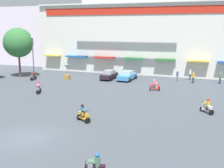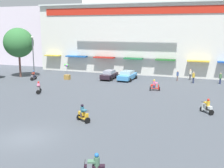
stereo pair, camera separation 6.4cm
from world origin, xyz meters
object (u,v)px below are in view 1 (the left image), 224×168
Objects in this scene: parked_car_0 at (109,75)px; scooter_rider_2 at (207,107)px; scooter_rider_1 at (39,88)px; streetlamp_near at (33,54)px; plaza_tree_0 at (18,43)px; pedestrian_3 at (193,77)px; balloon_vendor_cart at (67,73)px; pedestrian_0 at (190,74)px; parked_car_1 at (127,75)px; scooter_rider_5 at (83,115)px; pedestrian_4 at (177,75)px; scooter_rider_4 at (33,76)px; scooter_rider_3 at (155,86)px; scooter_rider_0 at (96,168)px; pedestrian_1 at (220,78)px.

scooter_rider_2 is at bearing -42.23° from parked_car_0.
scooter_rider_1 is 0.22× the size of streetlamp_near.
plaza_tree_0 is 28.00m from pedestrian_3.
pedestrian_0 is at bearing 18.64° from balloon_vendor_cart.
parked_car_0 is at bearing -174.55° from pedestrian_3.
scooter_rider_5 is (1.99, -20.06, -0.10)m from parked_car_1.
scooter_rider_2 is 0.93× the size of pedestrian_4.
scooter_rider_5 is 24.65m from pedestrian_0.
scooter_rider_4 is 0.97× the size of scooter_rider_5.
streetlamp_near is at bearing -172.24° from balloon_vendor_cart.
scooter_rider_3 is 14.90m from balloon_vendor_cart.
pedestrian_0 is at bearing 16.20° from streetlamp_near.
scooter_rider_1 is at bearing 131.85° from scooter_rider_0.
scooter_rider_4 is 24.35m from pedestrian_3.
scooter_rider_1 is 0.99× the size of scooter_rider_4.
plaza_tree_0 is 15.63m from parked_car_0.
pedestrian_1 reaches higher than scooter_rider_1.
scooter_rider_2 is (20.02, -1.72, -0.01)m from scooter_rider_1.
parked_car_1 is 2.84× the size of pedestrian_4.
parked_car_1 is at bearing -164.51° from pedestrian_4.
scooter_rider_1 is 0.94× the size of pedestrian_4.
streetlamp_near is (-22.07, -5.46, 3.02)m from pedestrian_4.
pedestrian_3 is at bearing 10.88° from balloon_vendor_cart.
parked_car_1 is (17.43, 3.25, -4.89)m from plaza_tree_0.
parked_car_0 is at bearing 146.32° from scooter_rider_3.
parked_car_1 is at bearing 103.28° from scooter_rider_0.
scooter_rider_2 is 10.49m from scooter_rider_3.
plaza_tree_0 is 31.83m from scooter_rider_2.
scooter_rider_5 is at bearing -57.51° from balloon_vendor_cart.
parked_car_0 is at bearing -175.59° from parked_car_1.
pedestrian_1 reaches higher than pedestrian_4.
pedestrian_3 is at bearing 8.85° from plaza_tree_0.
plaza_tree_0 is 3.21× the size of balloon_vendor_cart.
pedestrian_3 is 1.06× the size of pedestrian_4.
parked_car_0 is at bearing 21.42° from balloon_vendor_cart.
pedestrian_0 is (9.20, 3.52, 0.22)m from parked_car_1.
scooter_rider_4 is at bearing -155.36° from balloon_vendor_cart.
plaza_tree_0 reaches higher than pedestrian_0.
pedestrian_3 is at bearing 5.45° from parked_car_0.
balloon_vendor_cart is (-22.65, -4.36, 0.06)m from pedestrian_1.
streetlamp_near is (-11.73, -3.18, 3.20)m from parked_car_0.
parked_car_1 is 2.91× the size of scooter_rider_5.
scooter_rider_0 is at bearing -71.18° from parked_car_0.
parked_car_1 is 7.97m from scooter_rider_3.
scooter_rider_1 is (-7.88, -12.17, -0.12)m from parked_car_1.
scooter_rider_4 reaches higher than parked_car_0.
pedestrian_3 is 25.06m from streetlamp_near.
parked_car_1 is 9.85m from pedestrian_0.
scooter_rider_0 is (24.15, -25.21, -5.01)m from plaza_tree_0.
scooter_rider_3 is 0.59× the size of balloon_vendor_cart.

